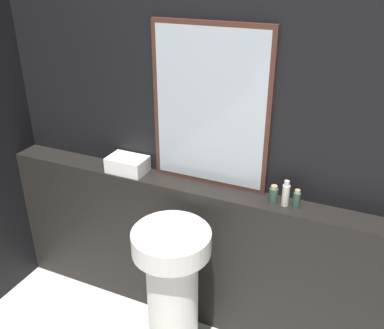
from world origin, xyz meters
TOP-DOWN VIEW (x-y plane):
  - wall_back at (0.00, 1.59)m, footprint 8.00×0.06m
  - vanity_counter at (0.00, 1.47)m, footprint 2.55×0.18m
  - pedestal_sink at (0.01, 1.12)m, footprint 0.42×0.42m
  - mirror at (0.05, 1.54)m, footprint 0.67×0.03m
  - towel_stack at (-0.46, 1.47)m, footprint 0.24×0.16m
  - shampoo_bottle at (0.45, 1.47)m, footprint 0.05×0.05m
  - conditioner_bottle at (0.51, 1.47)m, footprint 0.04×0.04m
  - lotion_bottle at (0.57, 1.47)m, footprint 0.04×0.04m

SIDE VIEW (x-z plane):
  - vanity_counter at x=0.00m, z-range 0.00..0.95m
  - pedestal_sink at x=0.01m, z-range 0.06..0.93m
  - towel_stack at x=-0.46m, z-range 0.95..1.04m
  - shampoo_bottle at x=0.45m, z-range 0.94..1.05m
  - lotion_bottle at x=0.57m, z-range 0.94..1.05m
  - conditioner_bottle at x=0.51m, z-range 0.94..1.09m
  - wall_back at x=0.00m, z-range 0.00..2.50m
  - mirror at x=0.05m, z-range 0.95..1.85m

